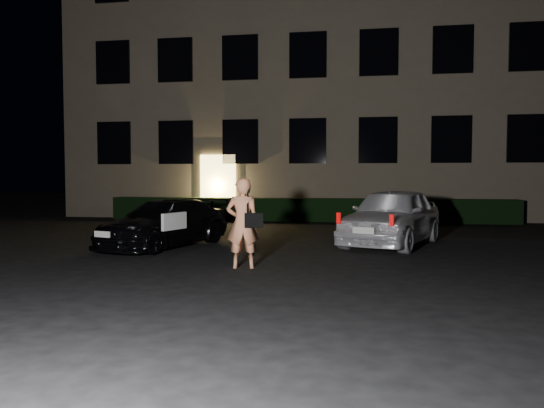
# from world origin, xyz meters

# --- Properties ---
(ground) EXTENTS (80.00, 80.00, 0.00)m
(ground) POSITION_xyz_m (0.00, 0.00, 0.00)
(ground) COLOR black
(ground) RESTS_ON ground
(building) EXTENTS (20.00, 8.11, 12.00)m
(building) POSITION_xyz_m (-0.00, 14.99, 6.00)
(building) COLOR #746652
(building) RESTS_ON ground
(hedge) EXTENTS (15.00, 0.70, 0.85)m
(hedge) POSITION_xyz_m (0.00, 10.50, 0.42)
(hedge) COLOR black
(hedge) RESTS_ON ground
(sedan) EXTENTS (2.66, 4.13, 1.11)m
(sedan) POSITION_xyz_m (-2.59, 2.84, 0.56)
(sedan) COLOR black
(sedan) RESTS_ON ground
(hatch) EXTENTS (2.96, 4.43, 1.40)m
(hatch) POSITION_xyz_m (2.75, 4.06, 0.70)
(hatch) COLOR silver
(hatch) RESTS_ON ground
(man) EXTENTS (0.73, 0.50, 1.64)m
(man) POSITION_xyz_m (-0.10, 0.27, 0.82)
(man) COLOR #F99868
(man) RESTS_ON ground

